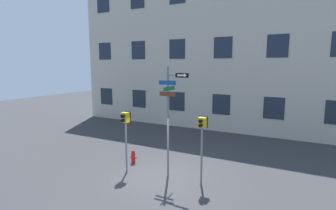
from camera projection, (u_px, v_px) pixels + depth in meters
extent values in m
plane|color=#38383A|center=(161.00, 177.00, 11.00)|extent=(60.00, 60.00, 0.00)
cube|color=beige|center=(224.00, 48.00, 17.91)|extent=(24.00, 0.60, 11.65)
cube|color=#1E2838|center=(106.00, 96.00, 22.94)|extent=(1.26, 0.03, 1.41)
cube|color=#1E2838|center=(139.00, 99.00, 21.37)|extent=(1.26, 0.03, 1.41)
cube|color=#1E2838|center=(177.00, 101.00, 19.79)|extent=(1.26, 0.03, 1.41)
cube|color=#1E2838|center=(221.00, 104.00, 18.22)|extent=(1.26, 0.03, 1.41)
cube|color=#1E2838|center=(274.00, 108.00, 16.65)|extent=(1.26, 0.03, 1.41)
cube|color=#1E2838|center=(105.00, 51.00, 22.35)|extent=(1.26, 0.03, 1.41)
cube|color=#1E2838|center=(138.00, 50.00, 20.78)|extent=(1.26, 0.03, 1.41)
cube|color=#1E2838|center=(177.00, 49.00, 19.20)|extent=(1.26, 0.03, 1.41)
cube|color=#1E2838|center=(223.00, 48.00, 17.63)|extent=(1.26, 0.03, 1.41)
cube|color=#1E2838|center=(278.00, 46.00, 16.06)|extent=(1.26, 0.03, 1.41)
cube|color=#1E2838|center=(103.00, 4.00, 21.76)|extent=(1.26, 0.03, 1.41)
cylinder|color=slate|center=(168.00, 123.00, 10.75)|extent=(0.09, 0.09, 4.61)
cube|color=slate|center=(175.00, 75.00, 10.31)|extent=(0.62, 0.05, 0.05)
cube|color=#14478C|center=(167.00, 83.00, 10.45)|extent=(0.76, 0.02, 0.18)
cube|color=#196B2D|center=(169.00, 88.00, 10.51)|extent=(0.02, 0.94, 0.16)
cube|color=brown|center=(167.00, 94.00, 10.51)|extent=(0.71, 0.02, 0.19)
cube|color=black|center=(182.00, 75.00, 10.15)|extent=(0.56, 0.02, 0.18)
cube|color=white|center=(181.00, 75.00, 10.16)|extent=(0.32, 0.01, 0.07)
cone|color=white|center=(186.00, 75.00, 10.07)|extent=(0.10, 0.14, 0.14)
cylinder|color=slate|center=(126.00, 148.00, 11.31)|extent=(0.08, 0.08, 2.25)
cube|color=gold|center=(125.00, 117.00, 11.11)|extent=(0.29, 0.26, 0.43)
cube|color=black|center=(127.00, 117.00, 11.23)|extent=(0.35, 0.02, 0.49)
cylinder|color=black|center=(123.00, 116.00, 10.93)|extent=(0.15, 0.12, 0.15)
cylinder|color=black|center=(123.00, 120.00, 10.96)|extent=(0.15, 0.12, 0.15)
cylinder|color=silver|center=(123.00, 116.00, 10.98)|extent=(0.12, 0.01, 0.12)
cylinder|color=slate|center=(202.00, 156.00, 10.16)|extent=(0.08, 0.08, 2.31)
cube|color=gold|center=(202.00, 122.00, 9.95)|extent=(0.28, 0.26, 0.38)
cube|color=black|center=(204.00, 122.00, 10.08)|extent=(0.34, 0.02, 0.44)
cylinder|color=black|center=(201.00, 121.00, 9.77)|extent=(0.13, 0.12, 0.13)
cylinder|color=black|center=(200.00, 126.00, 9.80)|extent=(0.13, 0.12, 0.13)
cylinder|color=orange|center=(201.00, 121.00, 9.82)|extent=(0.11, 0.01, 0.11)
cylinder|color=red|center=(133.00, 158.00, 12.51)|extent=(0.19, 0.19, 0.53)
sphere|color=red|center=(133.00, 152.00, 12.47)|extent=(0.16, 0.16, 0.16)
cylinder|color=red|center=(131.00, 157.00, 12.57)|extent=(0.08, 0.07, 0.07)
cylinder|color=red|center=(136.00, 158.00, 12.45)|extent=(0.08, 0.07, 0.07)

